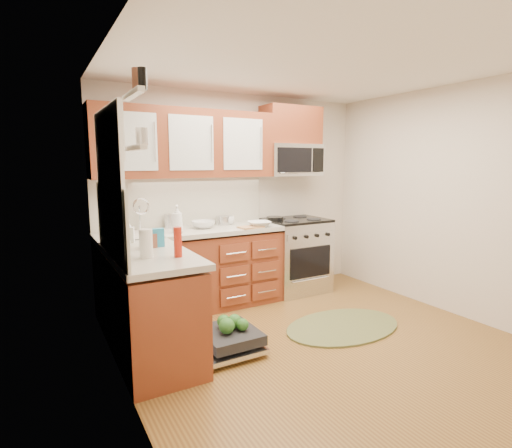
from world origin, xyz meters
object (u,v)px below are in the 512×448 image
upper_cabinets (186,144)px  range (295,255)px  cutting_board (251,227)px  cup (229,220)px  sink (146,246)px  stock_pot (223,220)px  bowl_a (259,224)px  rug (343,326)px  skillet (275,218)px  bowl_b (203,225)px  microwave (292,160)px  paper_towel_roll (146,243)px  dishwasher (226,341)px

upper_cabinets → range: size_ratio=2.16×
cutting_board → cup: 0.38m
range → cup: 1.03m
sink → stock_pot: bearing=10.5°
stock_pot → bowl_a: (0.31, -0.35, -0.02)m
range → rug: size_ratio=0.74×
skillet → bowl_b: size_ratio=0.80×
microwave → rug: 2.18m
skillet → bowl_b: 0.98m
skillet → cutting_board: skillet is taller
upper_cabinets → range: 1.99m
microwave → cutting_board: microwave is taller
rug → bowl_a: 1.47m
sink → bowl_a: (1.28, -0.17, 0.16)m
rug → stock_pot: 1.84m
microwave → bowl_a: 1.03m
bowl_a → rug: bearing=-70.2°
paper_towel_roll → cup: size_ratio=1.73×
rug → microwave: bearing=78.8°
dishwasher → paper_towel_roll: paper_towel_roll is taller
paper_towel_roll → microwave: bearing=28.7°
range → bowl_a: size_ratio=3.63×
paper_towel_roll → bowl_a: bearing=30.2°
upper_cabinets → bowl_a: upper_cabinets is taller
skillet → bowl_a: bearing=-146.6°
microwave → cutting_board: (-0.78, -0.33, -0.77)m
microwave → bowl_b: bearing=-176.7°
upper_cabinets → cutting_board: bearing=-29.5°
bowl_b → cup: bearing=15.3°
microwave → bowl_b: microwave is taller
stock_pot → cutting_board: 0.42m
skillet → bowl_b: bearing=-179.0°
range → bowl_b: bowl_b is taller
skillet → rug: bearing=-89.5°
microwave → rug: microwave is taller
skillet → bowl_a: 0.44m
cutting_board → bowl_a: bowl_a is taller
sink → range: bearing=0.3°
dishwasher → paper_towel_roll: bearing=175.5°
stock_pot → bowl_b: bearing=-157.9°
cutting_board → stock_pot: bearing=115.1°
bowl_b → sink: bearing=-175.1°
stock_pot → rug: bearing=-63.9°
upper_cabinets → dishwasher: size_ratio=2.93×
rug → bowl_a: size_ratio=4.89×
sink → cutting_board: size_ratio=2.25×
dishwasher → rug: bearing=-4.8°
upper_cabinets → stock_pot: (0.45, 0.03, -0.90)m
microwave → sink: microwave is taller
cutting_board → paper_towel_roll: paper_towel_roll is taller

